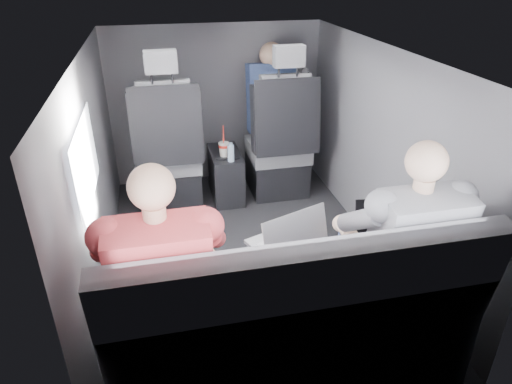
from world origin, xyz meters
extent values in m
plane|color=black|center=(0.00, 0.00, 0.00)|extent=(2.60, 2.60, 0.00)
plane|color=#B2B2AD|center=(0.00, 0.00, 1.35)|extent=(2.60, 2.60, 0.00)
cube|color=#56565B|center=(-0.90, 0.00, 0.68)|extent=(0.02, 2.60, 1.35)
cube|color=#56565B|center=(0.90, 0.00, 0.68)|extent=(0.02, 2.60, 1.35)
cube|color=#56565B|center=(0.00, 1.30, 0.68)|extent=(1.80, 0.02, 1.35)
cube|color=#56565B|center=(0.00, -1.30, 0.68)|extent=(1.80, 0.02, 1.35)
cube|color=white|center=(-0.88, -0.30, 0.90)|extent=(0.02, 0.75, 0.42)
cube|color=black|center=(0.45, 0.67, 0.80)|extent=(0.35, 0.11, 0.59)
cube|color=black|center=(-0.45, 0.92, 0.15)|extent=(0.46, 0.48, 0.30)
cube|color=#57575B|center=(-0.45, 0.90, 0.38)|extent=(0.48, 0.46, 0.14)
cube|color=#57575B|center=(-0.45, 0.70, 0.75)|extent=(0.38, 0.18, 0.61)
cube|color=black|center=(-0.67, 0.70, 0.72)|extent=(0.08, 0.21, 0.53)
cube|color=black|center=(-0.23, 0.70, 0.72)|extent=(0.08, 0.21, 0.53)
cube|color=black|center=(-0.45, 0.64, 0.74)|extent=(0.50, 0.11, 0.58)
cube|color=#57575B|center=(-0.45, 0.66, 1.19)|extent=(0.22, 0.10, 0.15)
cube|color=black|center=(0.45, 0.92, 0.15)|extent=(0.46, 0.48, 0.30)
cube|color=#57575B|center=(0.45, 0.90, 0.38)|extent=(0.48, 0.46, 0.14)
cube|color=#57575B|center=(0.45, 0.70, 0.75)|extent=(0.38, 0.18, 0.61)
cube|color=black|center=(0.23, 0.70, 0.72)|extent=(0.08, 0.21, 0.53)
cube|color=black|center=(0.67, 0.70, 0.72)|extent=(0.08, 0.21, 0.53)
cube|color=black|center=(0.45, 0.64, 0.74)|extent=(0.50, 0.11, 0.58)
cube|color=#57575B|center=(0.45, 0.66, 1.19)|extent=(0.22, 0.10, 0.15)
cube|color=black|center=(0.00, 0.88, 0.20)|extent=(0.24, 0.48, 0.40)
cylinder|color=black|center=(-0.05, 0.76, 0.41)|extent=(0.09, 0.09, 0.01)
cylinder|color=black|center=(0.06, 0.76, 0.41)|extent=(0.09, 0.09, 0.01)
cube|color=#57575B|center=(0.00, -1.02, 0.23)|extent=(1.60, 0.50, 0.45)
cube|color=#57575B|center=(0.00, -1.25, 0.68)|extent=(1.60, 0.17, 0.47)
cylinder|color=red|center=(-0.02, 0.79, 0.50)|extent=(0.09, 0.09, 0.02)
cylinder|color=white|center=(-0.02, 0.79, 0.52)|extent=(0.09, 0.09, 0.01)
cylinder|color=red|center=(-0.02, 0.79, 0.59)|extent=(0.01, 0.01, 0.14)
cylinder|color=#ADD4EA|center=(0.02, 0.70, 0.47)|extent=(0.05, 0.05, 0.13)
cylinder|color=#ADD4EA|center=(0.02, 0.70, 0.54)|extent=(0.03, 0.03, 0.02)
cube|color=silver|center=(-0.54, -0.78, 0.59)|extent=(0.31, 0.23, 0.02)
cube|color=silver|center=(-0.54, -0.79, 0.60)|extent=(0.25, 0.13, 0.00)
cube|color=silver|center=(-0.54, -0.72, 0.60)|extent=(0.09, 0.05, 0.00)
cube|color=silver|center=(-0.54, -0.91, 0.70)|extent=(0.30, 0.08, 0.20)
cube|color=white|center=(-0.54, -0.91, 0.70)|extent=(0.26, 0.06, 0.17)
cube|color=#ADADB2|center=(0.05, -0.76, 0.59)|extent=(0.40, 0.34, 0.02)
cube|color=silver|center=(0.05, -0.77, 0.60)|extent=(0.31, 0.22, 0.00)
cube|color=#ADADB2|center=(0.05, -0.69, 0.60)|extent=(0.11, 0.09, 0.00)
cube|color=#ADADB2|center=(0.05, -0.91, 0.71)|extent=(0.34, 0.19, 0.23)
cube|color=white|center=(0.05, -0.90, 0.71)|extent=(0.30, 0.16, 0.19)
cube|color=black|center=(0.52, -0.71, 0.59)|extent=(0.35, 0.26, 0.02)
cube|color=black|center=(0.52, -0.73, 0.60)|extent=(0.28, 0.15, 0.00)
cube|color=black|center=(0.52, -0.65, 0.60)|extent=(0.10, 0.06, 0.00)
cube|color=black|center=(0.52, -0.86, 0.71)|extent=(0.33, 0.10, 0.22)
cube|color=white|center=(0.52, -0.85, 0.70)|extent=(0.29, 0.08, 0.19)
cube|color=#2F2E33|center=(-0.66, -0.90, 0.51)|extent=(0.14, 0.41, 0.12)
cube|color=#2F2E33|center=(-0.45, -0.90, 0.51)|extent=(0.14, 0.41, 0.12)
cube|color=#2F2E33|center=(-0.66, -0.68, 0.23)|extent=(0.12, 0.12, 0.45)
cube|color=#2F2E33|center=(-0.45, -0.68, 0.23)|extent=(0.12, 0.12, 0.45)
cube|color=#BE3E44|center=(-0.55, -1.10, 0.74)|extent=(0.38, 0.25, 0.51)
sphere|color=#D9A887|center=(-0.55, -1.07, 1.11)|extent=(0.17, 0.17, 0.17)
cylinder|color=#D9A887|center=(-0.74, -0.82, 0.66)|extent=(0.11, 0.26, 0.11)
cylinder|color=#D9A887|center=(-0.36, -0.82, 0.66)|extent=(0.11, 0.26, 0.11)
cube|color=navy|center=(0.41, -0.90, 0.51)|extent=(0.14, 0.41, 0.12)
cube|color=navy|center=(0.62, -0.90, 0.51)|extent=(0.14, 0.41, 0.12)
cube|color=navy|center=(0.41, -0.69, 0.23)|extent=(0.12, 0.12, 0.45)
cube|color=navy|center=(0.62, -0.69, 0.23)|extent=(0.12, 0.12, 0.45)
cube|color=slate|center=(0.51, -1.10, 0.74)|extent=(0.37, 0.25, 0.51)
sphere|color=beige|center=(0.51, -1.07, 1.10)|extent=(0.17, 0.17, 0.17)
cylinder|color=beige|center=(0.33, -0.82, 0.66)|extent=(0.11, 0.26, 0.11)
cylinder|color=beige|center=(0.70, -0.82, 0.66)|extent=(0.11, 0.26, 0.11)
cube|color=navy|center=(0.43, 1.08, 0.78)|extent=(0.39, 0.25, 0.57)
sphere|color=#D9A887|center=(0.43, 1.10, 1.12)|extent=(0.20, 0.20, 0.20)
cube|color=navy|center=(0.43, 1.14, 0.49)|extent=(0.33, 0.39, 0.12)
camera|label=1|loc=(-0.50, -2.53, 1.83)|focal=32.00mm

